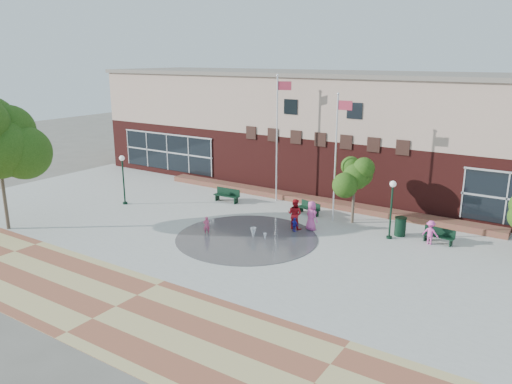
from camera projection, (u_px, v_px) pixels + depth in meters
The scene contains 22 objects.
ground at pixel (216, 254), 27.07m from camera, with size 120.00×120.00×0.00m, color #666056.
plaza_concrete at pixel (256, 233), 30.30m from camera, with size 46.00×18.00×0.01m, color #A8A8A0.
paver_band at pixel (116, 307), 21.43m from camera, with size 46.00×6.00×0.01m, color #995238.
splash_pad at pixel (247, 238), 29.49m from camera, with size 8.40×8.40×0.01m, color #383A3D.
library_building at pixel (348, 130), 39.95m from camera, with size 44.40×10.40×9.20m.
flower_bed at pixel (313, 203), 36.43m from camera, with size 26.00×1.20×0.40m, color #A3223A.
flagpole_left at pixel (278, 132), 35.68m from camera, with size 1.04×0.40×9.21m.
flagpole_right at pixel (336, 151), 31.35m from camera, with size 1.02×0.17×8.26m.
lamp_left at pixel (123, 174), 35.65m from camera, with size 0.38×0.38×3.60m.
lamp_right at pixel (392, 203), 28.83m from camera, with size 0.37×0.37×3.52m.
bench_left at pixel (227, 198), 36.68m from camera, with size 2.02×0.64×1.00m.
bench_mid at pixel (309, 211), 33.80m from camera, with size 1.79×0.96×0.87m.
bench_right at pixel (438, 239), 28.61m from camera, with size 1.81×0.66×0.89m.
trash_can at pixel (400, 226), 29.72m from camera, with size 0.71×0.71×1.16m.
tree_mid at pixel (355, 176), 31.34m from camera, with size 2.53×2.53×4.26m.
water_jet_a at pixel (253, 240), 29.26m from camera, with size 0.36×0.36×0.70m, color white.
water_jet_b at pixel (265, 241), 29.04m from camera, with size 0.20×0.20×0.45m, color white.
child_splash at pixel (207, 225), 30.01m from camera, with size 0.41×0.27×1.11m, color #DF4975.
adult_red at pixel (295, 214), 30.79m from camera, with size 0.94×0.74×1.94m, color #B4141D.
adult_pink at pixel (311, 216), 30.61m from camera, with size 0.91×0.59×1.85m, color #E051A4.
child_blue at pixel (295, 225), 30.33m from camera, with size 0.55×0.23×0.93m, color #2522B2.
person_bench at pixel (430, 233), 28.35m from camera, with size 0.91×0.52×1.41m, color #E84AAB.
Camera 1 is at (15.66, -19.89, 10.41)m, focal length 35.00 mm.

